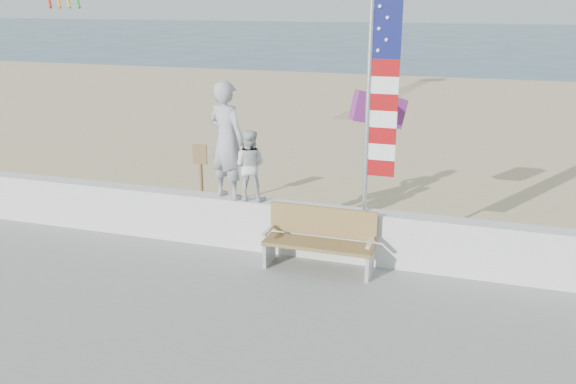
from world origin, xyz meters
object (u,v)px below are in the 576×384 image
bench (320,239)px  flag (377,96)px  child (249,165)px  adult (227,141)px

bench → flag: flag is taller
child → adult: bearing=-4.3°
child → flag: (2.15, -0.00, 1.29)m
child → bench: size_ratio=0.69×
adult → child: (0.40, 0.00, -0.41)m
adult → flag: flag is taller
flag → bench: bearing=-148.9°
bench → flag: size_ratio=0.51×
adult → child: size_ratio=1.65×
adult → child: bearing=-160.2°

